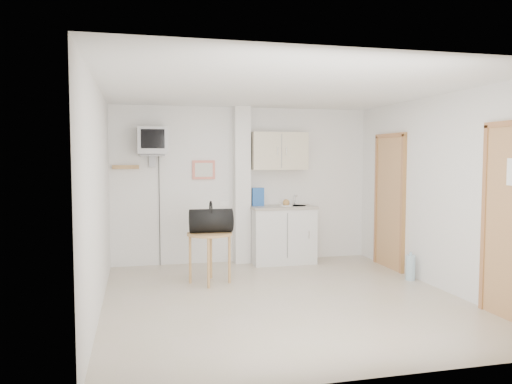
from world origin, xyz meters
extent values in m
plane|color=#B7A994|center=(0.00, 0.00, 0.00)|extent=(4.50, 4.50, 0.00)
cube|color=white|center=(0.00, 2.25, 1.25)|extent=(4.20, 0.04, 2.50)
cube|color=white|center=(0.00, -2.25, 1.25)|extent=(4.20, 0.04, 2.50)
cube|color=white|center=(-2.10, 0.00, 1.25)|extent=(0.04, 4.50, 2.50)
cube|color=white|center=(2.10, 0.00, 1.25)|extent=(0.04, 4.50, 2.50)
cube|color=white|center=(0.00, 0.00, 2.50)|extent=(4.20, 4.50, 0.04)
cube|color=white|center=(-0.05, 2.14, 1.25)|extent=(0.25, 0.22, 2.50)
cube|color=#DB735F|center=(-0.65, 2.23, 1.50)|extent=(0.36, 0.03, 0.30)
cube|color=silver|center=(-0.65, 2.22, 1.50)|extent=(0.28, 0.01, 0.22)
cube|color=tan|center=(-1.85, 2.22, 1.55)|extent=(0.40, 0.05, 0.06)
cube|color=white|center=(-0.32, 2.24, 0.95)|extent=(0.15, 0.02, 0.08)
cylinder|color=tan|center=(-2.00, 2.16, 1.54)|extent=(0.02, 0.08, 0.02)
cylinder|color=tan|center=(-1.70, 2.16, 1.54)|extent=(0.02, 0.08, 0.02)
cube|color=olive|center=(2.08, 1.25, 1.00)|extent=(0.04, 0.75, 2.00)
cube|color=olive|center=(2.07, 1.25, 1.00)|extent=(0.06, 0.87, 2.06)
cube|color=silver|center=(0.58, 1.98, 0.44)|extent=(1.00, 0.55, 0.88)
cube|color=#A39A8B|center=(0.58, 1.98, 0.90)|extent=(1.03, 0.58, 0.04)
cylinder|color=#B7B7BA|center=(0.83, 1.98, 0.90)|extent=(0.30, 0.30, 0.05)
cylinder|color=#B7B7BA|center=(0.83, 2.12, 1.00)|extent=(0.02, 0.02, 0.16)
cylinder|color=#B7B7BA|center=(0.83, 2.06, 1.07)|extent=(0.02, 0.13, 0.02)
cube|color=beige|center=(0.55, 2.09, 1.80)|extent=(0.90, 0.32, 0.60)
cube|color=#2356A5|center=(0.20, 2.09, 1.06)|extent=(0.19, 0.07, 0.29)
cylinder|color=white|center=(0.64, 1.96, 0.93)|extent=(0.22, 0.22, 0.01)
sphere|color=tan|center=(0.64, 1.96, 0.97)|extent=(0.11, 0.11, 0.11)
cube|color=slate|center=(-1.45, 2.09, 1.73)|extent=(0.36, 0.32, 0.02)
cube|color=slate|center=(-1.45, 2.22, 1.65)|extent=(0.10, 0.06, 0.20)
cube|color=#AEAEB0|center=(-1.45, 2.02, 1.95)|extent=(0.44, 0.42, 0.40)
cube|color=black|center=(-1.45, 1.80, 1.97)|extent=(0.34, 0.02, 0.28)
cylinder|color=black|center=(-1.35, 2.23, 0.86)|extent=(0.01, 0.01, 1.73)
cylinder|color=tan|center=(-0.75, 0.94, 0.67)|extent=(0.61, 0.61, 0.03)
cylinder|color=tan|center=(-0.49, 0.89, 0.33)|extent=(0.04, 0.04, 0.66)
cylinder|color=tan|center=(-0.69, 1.20, 0.33)|extent=(0.04, 0.04, 0.66)
cylinder|color=tan|center=(-1.01, 0.99, 0.33)|extent=(0.04, 0.04, 0.66)
cylinder|color=tan|center=(-0.80, 0.68, 0.33)|extent=(0.04, 0.04, 0.66)
cylinder|color=black|center=(-0.72, 0.98, 0.85)|extent=(0.58, 0.33, 0.32)
torus|color=black|center=(-0.72, 0.98, 0.99)|extent=(0.03, 0.24, 0.24)
cylinder|color=#9CBDCE|center=(1.98, 0.46, 0.17)|extent=(0.13, 0.13, 0.35)
cylinder|color=#9CBDCE|center=(1.98, 0.46, 0.37)|extent=(0.04, 0.04, 0.04)
camera|label=1|loc=(-1.69, -5.66, 1.70)|focal=35.00mm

